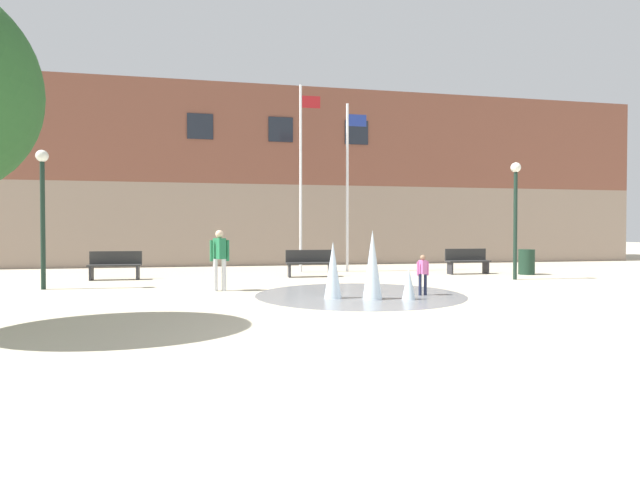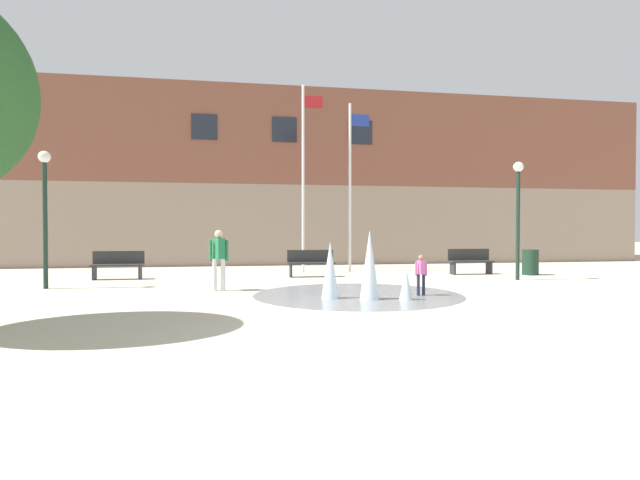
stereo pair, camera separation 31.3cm
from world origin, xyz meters
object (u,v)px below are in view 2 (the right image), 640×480
Objects in this scene: child_in_fountain at (421,272)px; flagpole_left at (304,173)px; teen_by_trashcan at (219,255)px; lamp_post_left_lane at (45,198)px; park_bench_left_of_flagpoles at (118,264)px; park_bench_near_trashcan at (470,261)px; flagpole_right at (351,182)px; trash_can at (530,262)px; lamp_post_right_lane at (518,203)px; park_bench_under_right_flagpole at (311,263)px.

flagpole_left is (-1.84, 7.20, 3.18)m from child_in_fountain.
lamp_post_left_lane is (-4.64, 1.25, 1.52)m from teen_by_trashcan.
park_bench_left_of_flagpoles is 12.11m from park_bench_near_trashcan.
park_bench_left_of_flagpoles is 0.23× the size of flagpole_left.
teen_by_trashcan is at bearing -132.13° from flagpole_right.
park_bench_near_trashcan is 6.61m from child_in_fountain.
teen_by_trashcan is 1.77× the size of trash_can.
park_bench_left_of_flagpoles is 1.01× the size of teen_by_trashcan.
park_bench_near_trashcan is at bearing -25.63° from flagpole_right.
lamp_post_left_lane is (-13.45, -2.19, 1.97)m from park_bench_near_trashcan.
park_bench_near_trashcan is 3.02m from lamp_post_right_lane.
lamp_post_left_lane is at bearing 179.86° from lamp_post_right_lane.
park_bench_under_right_flagpole is at bearing -1.76° from park_bench_left_of_flagpoles.
teen_by_trashcan is 0.43× the size of lamp_post_left_lane.
flagpole_right is 10.37m from lamp_post_left_lane.
teen_by_trashcan is 7.64m from flagpole_right.
park_bench_near_trashcan is at bearing -18.22° from flagpole_left.
child_in_fountain is 7.75m from flagpole_right.
lamp_post_right_lane is (4.45, 3.07, 1.89)m from child_in_fountain.
flagpole_left is 1.84m from flagpole_right.
park_bench_under_right_flagpole is 6.99m from lamp_post_right_lane.
flagpole_right is at bearing 11.79° from park_bench_left_of_flagpoles.
flagpole_right reaches higher than park_bench_left_of_flagpoles.
park_bench_under_right_flagpole is 3.98m from flagpole_right.
flagpole_left is (6.32, 1.70, 3.28)m from park_bench_left_of_flagpoles.
child_in_fountain is 7.52m from trash_can.
park_bench_near_trashcan is 6.92m from flagpole_left.
teen_by_trashcan is at bearing -117.61° from child_in_fountain.
flagpole_right is 7.12m from trash_can.
flagpole_right reaches higher than trash_can.
child_in_fountain is 0.14× the size of flagpole_left.
park_bench_near_trashcan is at bearing -0.98° from park_bench_left_of_flagpoles.
child_in_fountain is (1.87, -5.31, 0.10)m from park_bench_under_right_flagpole.
park_bench_left_of_flagpoles reaches higher than trash_can.
trash_can is (7.78, -0.67, -0.03)m from park_bench_under_right_flagpole.
child_in_fountain is 0.15× the size of flagpole_right.
park_bench_under_right_flagpole is at bearing -167.33° from child_in_fountain.
flagpole_left is at bearing 161.78° from park_bench_near_trashcan.
flagpole_left is at bearing -58.99° from teen_by_trashcan.
lamp_post_left_lane is (-7.62, -2.20, 1.97)m from park_bench_under_right_flagpole.
flagpole_right is at bearing 173.45° from child_in_fountain.
trash_can is (1.46, 1.57, -2.02)m from lamp_post_right_lane.
lamp_post_right_lane reaches higher than teen_by_trashcan.
flagpole_right reaches higher than park_bench_under_right_flagpole.
lamp_post_left_lane is at bearing -174.32° from trash_can.
lamp_post_left_lane is (-1.34, -2.40, 1.97)m from park_bench_left_of_flagpoles.
lamp_post_left_lane reaches higher than park_bench_near_trashcan.
lamp_post_right_lane is (9.31, 1.22, 1.53)m from teen_by_trashcan.
teen_by_trashcan is 11.13m from trash_can.
flagpole_right is at bearing 45.65° from park_bench_under_right_flagpole.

